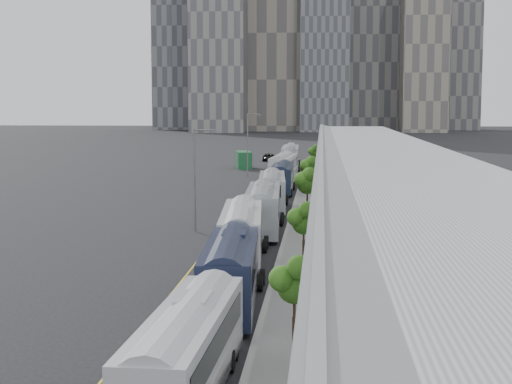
# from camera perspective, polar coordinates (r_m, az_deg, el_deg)

# --- Properties ---
(sidewalk) EXTENTS (10.00, 170.00, 0.12)m
(sidewalk) POSITION_cam_1_polar(r_m,az_deg,el_deg) (76.27, 6.17, -1.89)
(sidewalk) COLOR gray
(sidewalk) RESTS_ON ground
(lane_line) EXTENTS (0.12, 160.00, 0.02)m
(lane_line) POSITION_cam_1_polar(r_m,az_deg,el_deg) (76.74, -1.70, -1.84)
(lane_line) COLOR gold
(lane_line) RESTS_ON ground
(depot) EXTENTS (12.45, 160.40, 7.20)m
(depot) POSITION_cam_1_polar(r_m,az_deg,el_deg) (76.06, 9.21, 0.66)
(depot) COLOR gray
(depot) RESTS_ON ground
(skyline) EXTENTS (145.00, 64.00, 120.00)m
(skyline) POSITION_cam_1_polar(r_m,az_deg,el_deg) (347.09, 3.22, 12.92)
(skyline) COLOR slate
(skyline) RESTS_ON ground
(bus_0) EXTENTS (2.89, 12.46, 3.62)m
(bus_0) POSITION_cam_1_polar(r_m,az_deg,el_deg) (29.69, -5.02, -12.11)
(bus_0) COLOR #AEAFB9
(bus_0) RESTS_ON ground
(bus_1) EXTENTS (3.38, 13.30, 3.85)m
(bus_1) POSITION_cam_1_polar(r_m,az_deg,el_deg) (42.97, -1.81, -6.15)
(bus_1) COLOR #171D34
(bus_1) RESTS_ON ground
(bus_2) EXTENTS (3.71, 13.69, 3.95)m
(bus_2) POSITION_cam_1_polar(r_m,az_deg,el_deg) (54.74, -1.05, -3.39)
(bus_2) COLOR silver
(bus_2) RESTS_ON ground
(bus_3) EXTENTS (3.41, 13.98, 4.05)m
(bus_3) POSITION_cam_1_polar(r_m,az_deg,el_deg) (67.44, 0.51, -1.51)
(bus_3) COLOR gray
(bus_3) RESTS_ON ground
(bus_4) EXTENTS (3.48, 13.49, 3.90)m
(bus_4) POSITION_cam_1_polar(r_m,az_deg,el_deg) (81.98, 1.17, -0.16)
(bus_4) COLOR #92959A
(bus_4) RESTS_ON ground
(bus_5) EXTENTS (2.84, 12.69, 3.71)m
(bus_5) POSITION_cam_1_polar(r_m,az_deg,el_deg) (98.04, 1.93, 0.85)
(bus_5) COLOR #151E30
(bus_5) RESTS_ON ground
(bus_6) EXTENTS (3.66, 13.92, 4.02)m
(bus_6) POSITION_cam_1_polar(r_m,az_deg,el_deg) (112.35, 2.02, 1.62)
(bus_6) COLOR #BDBDBF
(bus_6) RESTS_ON ground
(bus_7) EXTENTS (3.07, 13.81, 4.02)m
(bus_7) POSITION_cam_1_polar(r_m,az_deg,el_deg) (124.18, 2.44, 2.06)
(bus_7) COLOR slate
(bus_7) RESTS_ON ground
(bus_8) EXTENTS (3.08, 13.94, 4.06)m
(bus_8) POSITION_cam_1_polar(r_m,az_deg,el_deg) (137.78, 2.51, 2.49)
(bus_8) COLOR #9FA1A9
(bus_8) RESTS_ON ground
(tree_0) EXTENTS (1.45, 1.45, 4.46)m
(tree_0) POSITION_cam_1_polar(r_m,az_deg,el_deg) (32.35, 2.81, -6.62)
(tree_0) COLOR black
(tree_0) RESTS_ON ground
(tree_1) EXTENTS (1.61, 1.61, 4.27)m
(tree_1) POSITION_cam_1_polar(r_m,az_deg,el_deg) (51.79, 3.49, -2.01)
(tree_1) COLOR black
(tree_1) RESTS_ON ground
(tree_2) EXTENTS (2.22, 2.22, 4.44)m
(tree_2) POSITION_cam_1_polar(r_m,az_deg,el_deg) (79.98, 3.76, 0.86)
(tree_2) COLOR black
(tree_2) RESTS_ON ground
(tree_3) EXTENTS (2.31, 2.31, 4.21)m
(tree_3) POSITION_cam_1_polar(r_m,az_deg,el_deg) (102.19, 3.97, 1.89)
(tree_3) COLOR black
(tree_3) RESTS_ON ground
(tree_4) EXTENTS (1.63, 1.63, 4.22)m
(tree_4) POSITION_cam_1_polar(r_m,az_deg,el_deg) (127.69, 4.30, 2.91)
(tree_4) COLOR black
(tree_4) RESTS_ON ground
(street_lamp_near) EXTENTS (2.04, 0.22, 8.90)m
(street_lamp_near) POSITION_cam_1_polar(r_m,az_deg,el_deg) (67.48, -4.31, 1.40)
(street_lamp_near) COLOR #59595E
(street_lamp_near) RESTS_ON ground
(street_lamp_far) EXTENTS (2.04, 0.22, 9.68)m
(street_lamp_far) POSITION_cam_1_polar(r_m,az_deg,el_deg) (119.86, -0.54, 3.75)
(street_lamp_far) COLOR #59595E
(street_lamp_far) RESTS_ON ground
(shipping_container) EXTENTS (3.57, 6.91, 2.96)m
(shipping_container) POSITION_cam_1_polar(r_m,az_deg,el_deg) (136.14, -0.91, 2.35)
(shipping_container) COLOR #164825
(shipping_container) RESTS_ON ground
(suv) EXTENTS (2.71, 5.45, 1.48)m
(suv) POSITION_cam_1_polar(r_m,az_deg,el_deg) (154.19, 0.95, 2.54)
(suv) COLOR black
(suv) RESTS_ON ground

